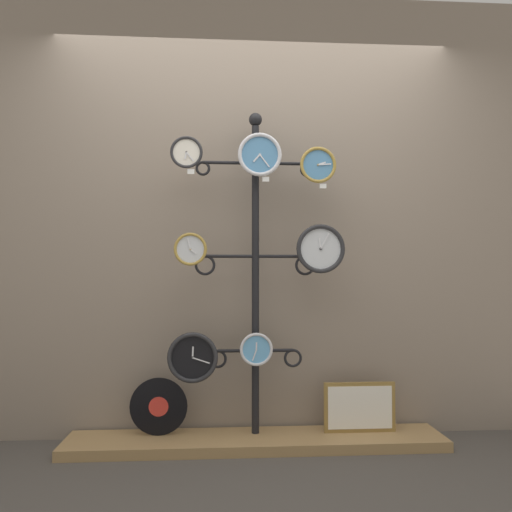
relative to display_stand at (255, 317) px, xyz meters
The scene contains 16 objects.
ground_plane 0.85m from the display_stand, 90.00° to the right, with size 12.00×12.00×0.00m, color #47423D.
shop_wall 0.67m from the display_stand, 90.00° to the left, with size 4.40×0.04×2.80m.
low_shelf 0.72m from the display_stand, 90.00° to the right, with size 2.20×0.36×0.06m.
display_stand is the anchor object (origin of this frame).
clock_top_left 1.05m from the display_stand, 165.92° to the right, with size 0.19×0.04×0.19m.
clock_top_center 0.96m from the display_stand, 78.81° to the right, with size 0.26×0.04×0.26m.
clock_top_right 0.98m from the display_stand, 13.62° to the right, with size 0.22×0.04×0.22m.
clock_middle_left 0.57m from the display_stand, 165.05° to the right, with size 0.19×0.04×0.19m.
clock_middle_right 0.56m from the display_stand, 14.27° to the right, with size 0.29×0.04×0.29m.
clock_bottom_left 0.44m from the display_stand, 162.17° to the right, with size 0.29×0.04×0.29m.
clock_bottom_center 0.19m from the display_stand, 89.84° to the right, with size 0.19×0.04×0.19m.
vinyl_record 0.77m from the display_stand, behind, with size 0.34×0.01×0.34m.
picture_frame 0.82m from the display_stand, ahead, with size 0.43×0.02×0.30m.
price_tag_upper 0.94m from the display_stand, 164.56° to the right, with size 0.04×0.00×0.03m.
price_tag_mid 0.82m from the display_stand, 60.92° to the right, with size 0.04×0.00×0.03m.
price_tag_lower 0.88m from the display_stand, 12.99° to the right, with size 0.04×0.00×0.03m.
Camera 1 is at (-0.20, -2.58, 1.01)m, focal length 35.00 mm.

